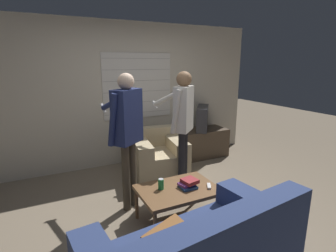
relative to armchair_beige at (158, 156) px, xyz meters
name	(u,v)px	position (x,y,z in m)	size (l,w,h in m)	color
ground_plane	(177,215)	(-0.31, -1.26, -0.32)	(16.00, 16.00, 0.00)	#7F705B
wall_back	(125,95)	(-0.30, 0.77, 0.97)	(5.20, 0.08, 2.55)	beige
armchair_beige	(158,156)	(0.00, 0.00, 0.00)	(0.95, 0.97, 0.75)	#C6B289
coffee_table	(178,192)	(-0.36, -1.38, 0.07)	(0.90, 0.64, 0.43)	brown
tv_stand	(202,143)	(1.14, 0.41, -0.04)	(0.99, 0.51, 0.56)	#4C3D2D
tv	(202,118)	(1.14, 0.41, 0.47)	(0.57, 0.67, 0.46)	#2D2D33
person_left_standing	(127,126)	(-0.77, -0.80, 0.78)	(0.49, 0.82, 1.73)	#4C4233
person_right_standing	(183,115)	(0.15, -0.55, 0.78)	(0.48, 0.79, 1.73)	black
book_stack	(188,183)	(-0.24, -1.40, 0.16)	(0.23, 0.20, 0.10)	#284C89
soda_can	(161,184)	(-0.55, -1.31, 0.18)	(0.07, 0.07, 0.13)	#238E47
spare_remote	(209,186)	(-0.02, -1.51, 0.13)	(0.10, 0.13, 0.02)	white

